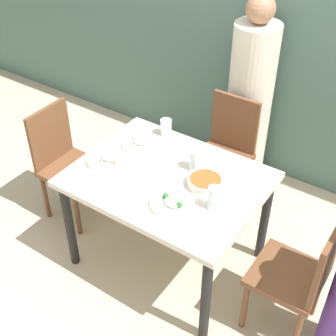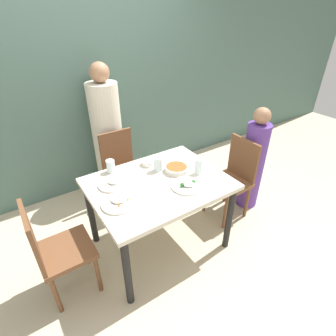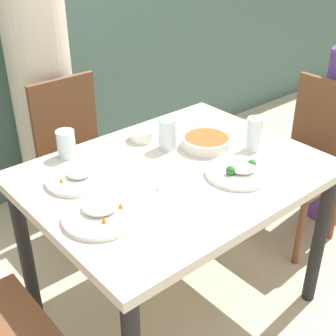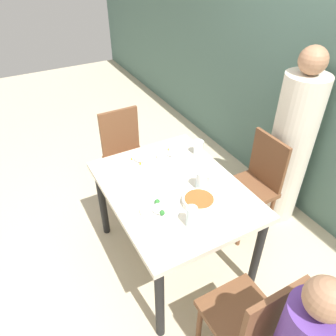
% 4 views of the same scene
% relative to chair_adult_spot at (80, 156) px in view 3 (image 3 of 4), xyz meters
% --- Properties ---
extents(ground_plane, '(10.00, 10.00, 0.00)m').
position_rel_chair_adult_spot_xyz_m(ground_plane, '(-0.00, -0.79, -0.49)').
color(ground_plane, beige).
extents(dining_table, '(1.18, 0.91, 0.75)m').
position_rel_chair_adult_spot_xyz_m(dining_table, '(-0.00, -0.79, 0.17)').
color(dining_table, beige).
rests_on(dining_table, ground_plane).
extents(chair_adult_spot, '(0.40, 0.40, 0.90)m').
position_rel_chair_adult_spot_xyz_m(chair_adult_spot, '(0.00, 0.00, 0.00)').
color(chair_adult_spot, brown).
rests_on(chair_adult_spot, ground_plane).
extents(chair_child_spot, '(0.40, 0.40, 0.90)m').
position_rel_chair_adult_spot_xyz_m(chair_child_spot, '(0.93, -0.83, 0.00)').
color(chair_child_spot, brown).
rests_on(chair_child_spot, ground_plane).
extents(person_adult, '(0.35, 0.35, 1.58)m').
position_rel_chair_adult_spot_xyz_m(person_adult, '(0.00, 0.34, 0.24)').
color(person_adult, beige).
rests_on(person_adult, ground_plane).
extents(bowl_curry, '(0.22, 0.22, 0.05)m').
position_rel_chair_adult_spot_xyz_m(bowl_curry, '(0.23, -0.73, 0.29)').
color(bowl_curry, silver).
rests_on(bowl_curry, dining_table).
extents(plate_rice_adult, '(0.24, 0.24, 0.05)m').
position_rel_chair_adult_spot_xyz_m(plate_rice_adult, '(-0.35, -0.61, 0.28)').
color(plate_rice_adult, white).
rests_on(plate_rice_adult, dining_table).
extents(plate_rice_child, '(0.26, 0.26, 0.05)m').
position_rel_chair_adult_spot_xyz_m(plate_rice_child, '(-0.42, -0.87, 0.28)').
color(plate_rice_child, white).
rests_on(plate_rice_child, dining_table).
extents(plate_noodles, '(0.26, 0.26, 0.06)m').
position_rel_chair_adult_spot_xyz_m(plate_noodles, '(0.16, -0.99, 0.28)').
color(plate_noodles, white).
rests_on(plate_noodles, dining_table).
extents(bowl_rice_small, '(0.12, 0.12, 0.05)m').
position_rel_chair_adult_spot_xyz_m(bowl_rice_small, '(0.07, -0.49, 0.29)').
color(bowl_rice_small, white).
rests_on(bowl_rice_small, dining_table).
extents(glass_water_tall, '(0.08, 0.08, 0.12)m').
position_rel_chair_adult_spot_xyz_m(glass_water_tall, '(-0.28, -0.41, 0.33)').
color(glass_water_tall, silver).
rests_on(glass_water_tall, dining_table).
extents(glass_water_short, '(0.08, 0.08, 0.14)m').
position_rel_chair_adult_spot_xyz_m(glass_water_short, '(0.10, -0.63, 0.33)').
color(glass_water_short, silver).
rests_on(glass_water_short, dining_table).
extents(glass_water_center, '(0.07, 0.07, 0.15)m').
position_rel_chair_adult_spot_xyz_m(glass_water_center, '(0.37, -0.88, 0.34)').
color(glass_water_center, silver).
rests_on(glass_water_center, dining_table).
extents(napkin_folded, '(0.14, 0.14, 0.01)m').
position_rel_chair_adult_spot_xyz_m(napkin_folded, '(0.44, -0.56, 0.27)').
color(napkin_folded, white).
rests_on(napkin_folded, dining_table).
extents(fork_steel, '(0.18, 0.03, 0.01)m').
position_rel_chair_adult_spot_xyz_m(fork_steel, '(-0.07, -0.87, 0.27)').
color(fork_steel, silver).
rests_on(fork_steel, dining_table).
extents(spoon_steel, '(0.17, 0.10, 0.01)m').
position_rel_chair_adult_spot_xyz_m(spoon_steel, '(0.24, -0.51, 0.27)').
color(spoon_steel, silver).
rests_on(spoon_steel, dining_table).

